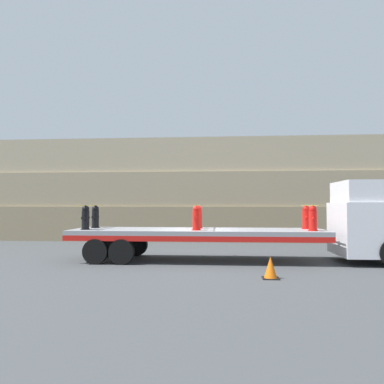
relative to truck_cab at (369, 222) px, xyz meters
The scene contains 14 objects.
ground_plane 6.69m from the truck_cab, behind, with size 120.00×120.00×0.00m, color #3F4244.
rock_cliff 11.05m from the truck_cab, 126.57° to the left, with size 60.00×3.30×6.23m.
truck_cab is the anchor object (origin of this frame).
flatbed_trailer 7.12m from the truck_cab, behind, with size 9.80×2.65×1.22m.
fire_hydrant_black_near_0 10.83m from the truck_cab, behind, with size 0.36×0.60×0.93m.
fire_hydrant_black_far_0 10.83m from the truck_cab, behind, with size 0.36×0.60×0.93m.
fire_hydrant_red_near_1 6.54m from the truck_cab, behind, with size 0.36×0.60×0.93m.
fire_hydrant_red_far_1 6.54m from the truck_cab, behind, with size 0.36×0.60×0.93m.
fire_hydrant_red_near_2 2.29m from the truck_cab, 165.78° to the right, with size 0.36×0.60×0.93m.
fire_hydrant_red_far_2 2.29m from the truck_cab, 165.78° to the left, with size 0.36×0.60×0.93m.
cargo_strap_rear 10.83m from the truck_cab, behind, with size 0.05×2.75×0.01m.
cargo_strap_middle 6.54m from the truck_cab, behind, with size 0.05×2.75×0.01m.
cargo_strap_front 2.30m from the truck_cab, behind, with size 0.05×2.75×0.01m.
traffic_cone 5.48m from the truck_cab, 140.53° to the right, with size 0.50×0.50×0.65m.
Camera 1 is at (0.98, -14.64, 2.17)m, focal length 35.00 mm.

